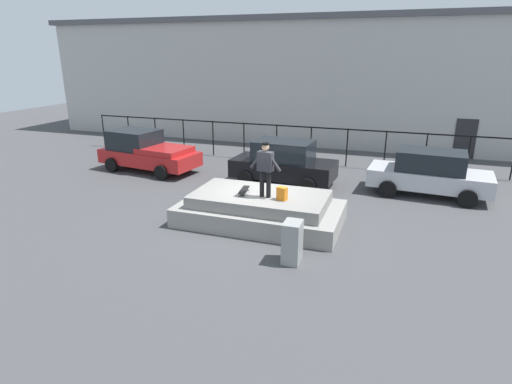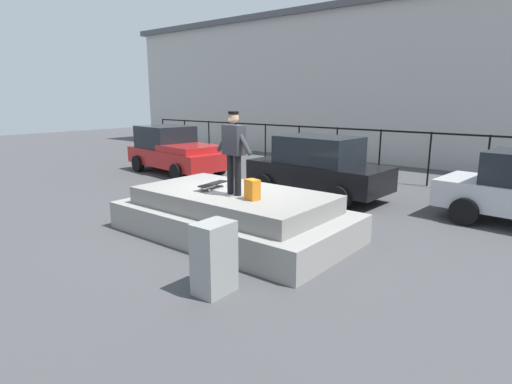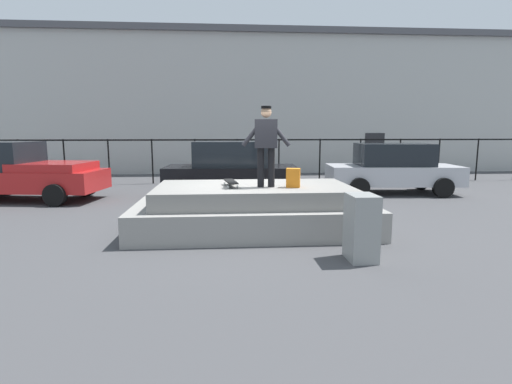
# 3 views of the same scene
# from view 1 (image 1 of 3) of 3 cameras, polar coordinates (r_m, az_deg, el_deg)

# --- Properties ---
(ground_plane) EXTENTS (60.00, 60.00, 0.00)m
(ground_plane) POSITION_cam_1_polar(r_m,az_deg,el_deg) (13.53, 0.31, -3.82)
(ground_plane) COLOR #424244
(concrete_ledge) EXTENTS (5.05, 2.75, 0.96)m
(concrete_ledge) POSITION_cam_1_polar(r_m,az_deg,el_deg) (13.20, 0.55, -2.37)
(concrete_ledge) COLOR gray
(concrete_ledge) RESTS_ON ground_plane
(skateboarder) EXTENTS (1.02, 0.30, 1.66)m
(skateboarder) POSITION_cam_1_polar(r_m,az_deg,el_deg) (12.46, 1.28, 3.56)
(skateboarder) COLOR black
(skateboarder) RESTS_ON concrete_ledge
(skateboard) EXTENTS (0.31, 0.83, 0.12)m
(skateboard) POSITION_cam_1_polar(r_m,az_deg,el_deg) (13.05, -1.64, 0.28)
(skateboard) COLOR black
(skateboard) RESTS_ON concrete_ledge
(backpack) EXTENTS (0.32, 0.26, 0.40)m
(backpack) POSITION_cam_1_polar(r_m,az_deg,el_deg) (12.43, 3.56, -0.21)
(backpack) COLOR orange
(backpack) RESTS_ON concrete_ledge
(car_red_pickup_near) EXTENTS (4.76, 2.54, 1.80)m
(car_red_pickup_near) POSITION_cam_1_polar(r_m,az_deg,el_deg) (19.68, -14.68, 5.39)
(car_red_pickup_near) COLOR #B21E1E
(car_red_pickup_near) RESTS_ON ground_plane
(car_black_sedan_mid) EXTENTS (4.22, 2.19, 1.80)m
(car_black_sedan_mid) POSITION_cam_1_polar(r_m,az_deg,el_deg) (17.00, 3.74, 3.99)
(car_black_sedan_mid) COLOR black
(car_black_sedan_mid) RESTS_ON ground_plane
(car_silver_sedan_far) EXTENTS (4.45, 2.29, 1.70)m
(car_silver_sedan_far) POSITION_cam_1_polar(r_m,az_deg,el_deg) (16.94, 22.46, 2.42)
(car_silver_sedan_far) COLOR #B7B7BC
(car_silver_sedan_far) RESTS_ON ground_plane
(utility_box) EXTENTS (0.45, 0.60, 1.10)m
(utility_box) POSITION_cam_1_polar(r_m,az_deg,el_deg) (10.76, 4.94, -6.80)
(utility_box) COLOR gray
(utility_box) RESTS_ON ground_plane
(fence_row) EXTENTS (24.06, 0.06, 1.79)m
(fence_row) POSITION_cam_1_polar(r_m,az_deg,el_deg) (20.37, 7.47, 7.20)
(fence_row) COLOR black
(fence_row) RESTS_ON ground_plane
(warehouse_building) EXTENTS (36.16, 8.38, 7.07)m
(warehouse_building) POSITION_cam_1_polar(r_m,az_deg,el_deg) (27.47, 11.13, 14.79)
(warehouse_building) COLOR #B2B2AD
(warehouse_building) RESTS_ON ground_plane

